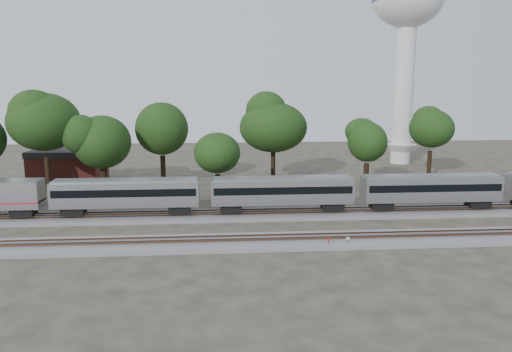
% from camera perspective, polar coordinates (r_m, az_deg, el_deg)
% --- Properties ---
extents(ground, '(160.00, 160.00, 0.00)m').
position_cam_1_polar(ground, '(51.28, -0.59, -6.40)').
color(ground, '#383328').
rests_on(ground, ground).
extents(track_far, '(160.00, 5.00, 0.73)m').
position_cam_1_polar(track_far, '(56.98, -1.00, -4.46)').
color(track_far, slate).
rests_on(track_far, ground).
extents(track_near, '(160.00, 5.00, 0.73)m').
position_cam_1_polar(track_near, '(47.41, -0.27, -7.56)').
color(track_near, slate).
rests_on(track_near, ground).
extents(train, '(83.85, 2.88, 4.25)m').
position_cam_1_polar(train, '(56.71, 3.14, -1.62)').
color(train, '#B5B8BD').
rests_on(train, ground).
extents(switch_stand_red, '(0.31, 0.16, 1.02)m').
position_cam_1_polar(switch_stand_red, '(46.64, 8.31, -7.41)').
color(switch_stand_red, '#512D19').
rests_on(switch_stand_red, ground).
extents(switch_stand_white, '(0.31, 0.06, 0.98)m').
position_cam_1_polar(switch_stand_white, '(47.25, 10.46, -7.27)').
color(switch_stand_white, '#512D19').
rests_on(switch_stand_white, ground).
extents(switch_lever, '(0.55, 0.40, 0.30)m').
position_cam_1_polar(switch_lever, '(47.31, 7.94, -7.77)').
color(switch_lever, '#512D19').
rests_on(switch_lever, ground).
extents(water_tower, '(12.93, 12.93, 35.78)m').
position_cam_1_polar(water_tower, '(99.04, 16.89, 16.76)').
color(water_tower, silver).
rests_on(water_tower, ground).
extents(brick_building, '(10.91, 7.98, 5.06)m').
position_cam_1_polar(brick_building, '(81.77, -20.64, 1.11)').
color(brick_building, maroon).
rests_on(brick_building, ground).
extents(tree_1, '(10.22, 10.22, 14.40)m').
position_cam_1_polar(tree_1, '(70.65, -23.06, 5.70)').
color(tree_1, black).
rests_on(tree_1, ground).
extents(tree_2, '(7.40, 7.40, 10.43)m').
position_cam_1_polar(tree_2, '(69.64, -17.18, 3.71)').
color(tree_2, black).
rests_on(tree_2, ground).
extents(tree_3, '(8.68, 8.68, 12.24)m').
position_cam_1_polar(tree_3, '(73.66, -10.72, 5.33)').
color(tree_3, black).
rests_on(tree_3, ground).
extents(tree_4, '(6.25, 6.25, 8.81)m').
position_cam_1_polar(tree_4, '(64.58, -4.46, 2.63)').
color(tree_4, black).
rests_on(tree_4, ground).
extents(tree_5, '(8.54, 8.54, 12.04)m').
position_cam_1_polar(tree_5, '(76.33, 1.99, 5.57)').
color(tree_5, black).
rests_on(tree_5, ground).
extents(tree_6, '(6.91, 6.91, 9.74)m').
position_cam_1_polar(tree_6, '(72.76, 12.61, 3.81)').
color(tree_6, black).
rests_on(tree_6, ground).
extents(tree_7, '(8.01, 8.01, 11.29)m').
position_cam_1_polar(tree_7, '(84.95, 19.41, 5.13)').
color(tree_7, black).
rests_on(tree_7, ground).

